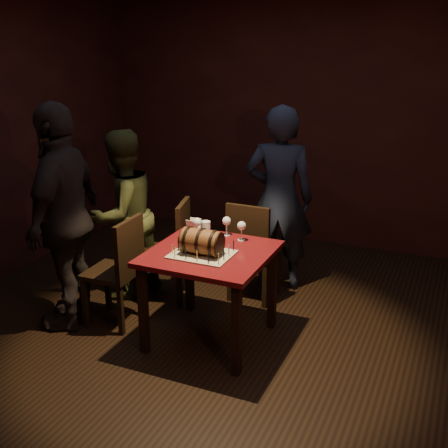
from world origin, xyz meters
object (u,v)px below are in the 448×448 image
object	(u,v)px
barrel_cake	(202,242)
wine_glass_mid	(227,222)
wine_glass_right	(242,227)
pint_of_ale	(206,231)
chair_back	(251,247)
person_back	(279,199)
person_left_front	(65,218)
person_left_rear	(122,215)
pub_table	(210,265)
chair_left_front	(120,266)
chair_left_rear	(173,245)
wine_glass_left	(197,223)

from	to	relation	value
barrel_cake	wine_glass_mid	distance (m)	0.47
wine_glass_right	pint_of_ale	xyz separation A→B (m)	(-0.27, -0.08, -0.05)
pint_of_ale	chair_back	size ratio (longest dim) A/B	0.16
person_back	wine_glass_right	bearing A→B (deg)	75.81
wine_glass_right	person_left_front	world-z (taller)	person_left_front
wine_glass_mid	person_left_rear	distance (m)	1.07
person_back	pint_of_ale	bearing A→B (deg)	60.01
barrel_cake	pint_of_ale	xyz separation A→B (m)	(-0.12, 0.33, -0.03)
pub_table	wine_glass_mid	distance (m)	0.44
person_left_front	chair_left_front	bearing A→B (deg)	95.04
barrel_cake	chair_left_front	world-z (taller)	barrel_cake
pub_table	person_left_rear	bearing A→B (deg)	157.89
chair_back	pint_of_ale	bearing A→B (deg)	-109.06
pub_table	wine_glass_right	distance (m)	0.41
barrel_cake	person_left_rear	bearing A→B (deg)	153.21
pint_of_ale	pub_table	bearing A→B (deg)	-57.85
pub_table	wine_glass_mid	size ratio (longest dim) A/B	5.59
chair_left_rear	chair_back	bearing A→B (deg)	21.52
wine_glass_left	wine_glass_mid	size ratio (longest dim) A/B	1.00
pub_table	pint_of_ale	bearing A→B (deg)	122.15
wine_glass_mid	chair_left_front	xyz separation A→B (m)	(-0.75, -0.45, -0.34)
chair_left_front	person_back	distance (m)	1.60
wine_glass_right	chair_left_rear	world-z (taller)	chair_left_rear
person_left_rear	person_back	bearing A→B (deg)	135.50
barrel_cake	chair_back	distance (m)	0.93
pub_table	person_left_rear	size ratio (longest dim) A/B	0.59
barrel_cake	chair_back	world-z (taller)	barrel_cake
wine_glass_right	person_back	distance (m)	0.87
chair_left_rear	wine_glass_right	bearing A→B (deg)	-14.98
chair_left_front	person_left_rear	size ratio (longest dim) A/B	0.61
wine_glass_left	person_left_rear	world-z (taller)	person_left_rear
wine_glass_left	wine_glass_right	xyz separation A→B (m)	(0.36, 0.06, 0.00)
pint_of_ale	person_back	size ratio (longest dim) A/B	0.09
wine_glass_left	chair_back	xyz separation A→B (m)	(0.27, 0.52, -0.35)
wine_glass_mid	chair_left_front	size ratio (longest dim) A/B	0.17
barrel_cake	person_left_rear	size ratio (longest dim) A/B	0.23
person_left_front	chair_left_rear	bearing A→B (deg)	128.04
barrel_cake	chair_left_front	xyz separation A→B (m)	(-0.76, 0.02, -0.33)
pub_table	chair_back	bearing A→B (deg)	86.90
barrel_cake	wine_glass_right	size ratio (longest dim) A/B	2.19
wine_glass_left	chair_left_rear	bearing A→B (deg)	145.61
pint_of_ale	chair_left_rear	distance (m)	0.62
wine_glass_right	person_left_front	xyz separation A→B (m)	(-1.32, -0.52, 0.06)
barrel_cake	pint_of_ale	world-z (taller)	barrel_cake
wine_glass_mid	person_back	size ratio (longest dim) A/B	0.09
chair_left_front	person_left_rear	bearing A→B (deg)	121.02
wine_glass_mid	chair_back	world-z (taller)	chair_back
wine_glass_mid	person_back	distance (m)	0.83
wine_glass_right	chair_left_rear	size ratio (longest dim) A/B	0.17
pub_table	wine_glass_left	world-z (taller)	wine_glass_left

